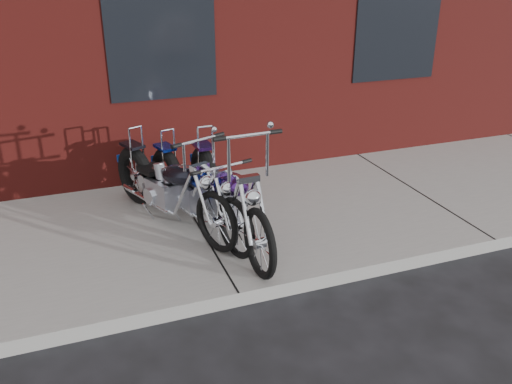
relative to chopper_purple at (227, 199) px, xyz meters
name	(u,v)px	position (x,y,z in m)	size (l,w,h in m)	color
ground	(239,307)	(-0.25, -1.15, -0.59)	(120.00, 120.00, 0.00)	black
sidewalk	(198,230)	(-0.25, 0.35, -0.52)	(22.00, 3.00, 0.15)	gray
chopper_purple	(227,199)	(0.00, 0.00, 0.00)	(0.60, 2.46, 1.38)	black
chopper_blue	(196,193)	(-0.26, 0.34, -0.03)	(0.75, 2.24, 0.99)	black
chopper_third	(169,190)	(-0.53, 0.51, -0.02)	(0.98, 2.21, 1.19)	black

